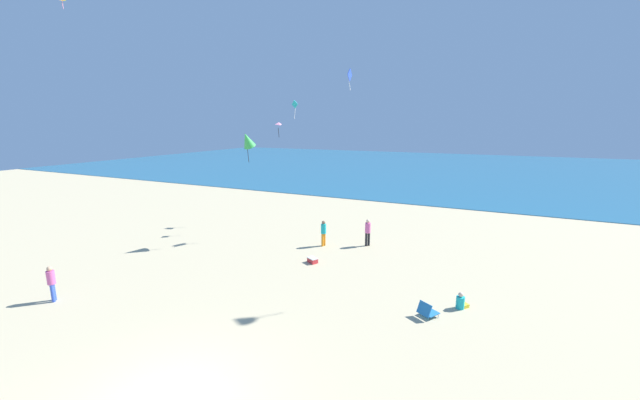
% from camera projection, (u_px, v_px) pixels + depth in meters
% --- Properties ---
extents(ground_plane, '(120.00, 120.00, 0.00)m').
position_uv_depth(ground_plane, '(329.00, 267.00, 17.81)').
color(ground_plane, '#C6B58C').
extents(ocean_water, '(120.00, 60.00, 0.05)m').
position_uv_depth(ocean_water, '(442.00, 167.00, 58.58)').
color(ocean_water, '#236084').
rests_on(ocean_water, ground_plane).
extents(beach_chair_mid_beach, '(0.82, 0.85, 0.57)m').
position_uv_depth(beach_chair_mid_beach, '(427.00, 311.00, 13.16)').
color(beach_chair_mid_beach, '#2370B2').
rests_on(beach_chair_mid_beach, ground_plane).
extents(cooler_box, '(0.62, 0.55, 0.27)m').
position_uv_depth(cooler_box, '(313.00, 260.00, 18.34)').
color(cooler_box, red).
rests_on(cooler_box, ground_plane).
extents(person_1, '(0.38, 0.38, 1.50)m').
position_uv_depth(person_1, '(324.00, 231.00, 20.74)').
color(person_1, orange).
rests_on(person_1, ground_plane).
extents(person_3, '(0.41, 0.41, 1.46)m').
position_uv_depth(person_3, '(51.00, 281.00, 14.22)').
color(person_3, blue).
rests_on(person_3, ground_plane).
extents(person_5, '(0.55, 0.57, 0.66)m').
position_uv_depth(person_5, '(461.00, 302.00, 13.77)').
color(person_5, '#19ADB2').
rests_on(person_5, ground_plane).
extents(person_7, '(0.44, 0.44, 1.57)m').
position_uv_depth(person_7, '(368.00, 231.00, 20.76)').
color(person_7, black).
rests_on(person_7, ground_plane).
extents(kite_blue, '(0.16, 0.77, 1.32)m').
position_uv_depth(kite_blue, '(350.00, 75.00, 22.24)').
color(kite_blue, blue).
extents(kite_teal, '(0.55, 0.20, 1.29)m').
position_uv_depth(kite_teal, '(295.00, 105.00, 25.39)').
color(kite_teal, '#1EADAD').
extents(kite_green, '(0.82, 1.08, 1.80)m').
position_uv_depth(kite_green, '(247.00, 140.00, 20.67)').
color(kite_green, green).
extents(kite_pink, '(0.44, 0.50, 1.01)m').
position_uv_depth(kite_pink, '(279.00, 124.00, 23.38)').
color(kite_pink, pink).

